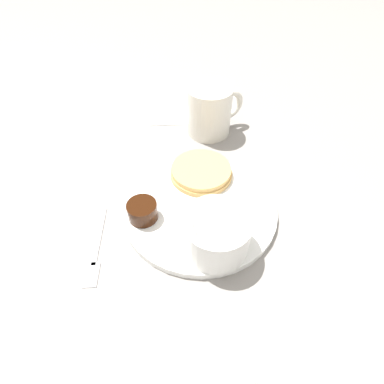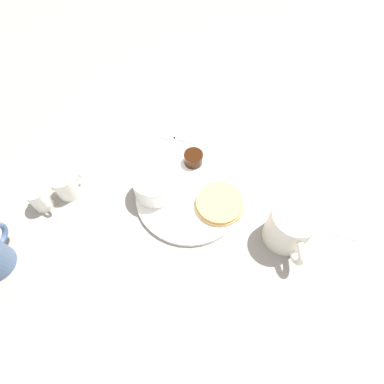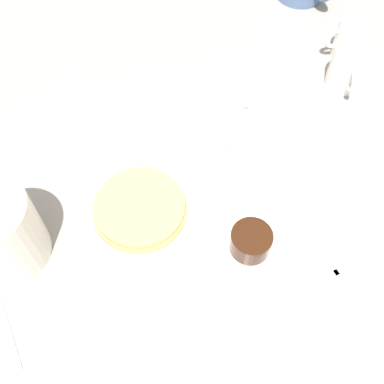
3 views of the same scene
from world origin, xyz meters
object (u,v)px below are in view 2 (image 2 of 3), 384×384
(bowl, at_px, (154,184))
(fork, at_px, (180,139))
(creamer_pitcher_near, at_px, (66,186))
(creamer_pitcher_far, at_px, (39,198))
(plate, at_px, (190,195))
(coffee_mug, at_px, (290,228))

(bowl, xyz_separation_m, fork, (-0.04, 0.17, -0.04))
(creamer_pitcher_near, xyz_separation_m, creamer_pitcher_far, (-0.03, -0.06, -0.00))
(plate, height_order, bowl, bowl)
(plate, bearing_deg, bowl, -153.76)
(coffee_mug, bearing_deg, creamer_pitcher_near, -161.36)
(bowl, distance_m, creamer_pitcher_near, 0.21)
(coffee_mug, relative_size, creamer_pitcher_near, 1.53)
(coffee_mug, xyz_separation_m, creamer_pitcher_far, (-0.51, -0.22, -0.02))
(bowl, bearing_deg, creamer_pitcher_near, -148.96)
(coffee_mug, bearing_deg, bowl, -169.63)
(plate, relative_size, coffee_mug, 2.21)
(bowl, bearing_deg, plate, 26.24)
(plate, height_order, creamer_pitcher_far, creamer_pitcher_far)
(creamer_pitcher_far, bearing_deg, coffee_mug, 23.31)
(coffee_mug, bearing_deg, creamer_pitcher_far, -156.69)
(plate, distance_m, fork, 0.18)
(coffee_mug, bearing_deg, fork, 161.29)
(bowl, distance_m, coffee_mug, 0.31)
(plate, xyz_separation_m, creamer_pitcher_far, (-0.28, -0.20, 0.03))
(creamer_pitcher_near, bearing_deg, bowl, 31.04)
(fork, bearing_deg, creamer_pitcher_near, -115.83)
(creamer_pitcher_near, bearing_deg, fork, 64.17)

